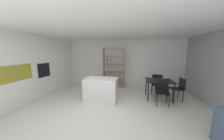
# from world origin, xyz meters

# --- Properties ---
(ground_plane) EXTENTS (9.82, 9.82, 0.00)m
(ground_plane) POSITION_xyz_m (0.00, 0.00, 0.00)
(ground_plane) COLOR silver
(ceiling_slab) EXTENTS (7.13, 6.38, 0.06)m
(ceiling_slab) POSITION_xyz_m (0.00, 0.00, 2.63)
(ceiling_slab) COLOR white
(ceiling_slab) RESTS_ON ground_plane
(back_partition) EXTENTS (7.13, 0.06, 2.60)m
(back_partition) POSITION_xyz_m (0.00, 3.16, 1.30)
(back_partition) COLOR white
(back_partition) RESTS_ON ground_plane
(tall_cabinet_run_left) EXTENTS (0.67, 5.76, 2.60)m
(tall_cabinet_run_left) POSITION_xyz_m (-3.17, 0.00, 1.30)
(tall_cabinet_run_left) COLOR white
(tall_cabinet_run_left) RESTS_ON ground_plane
(cabinet_niche_splashback) EXTENTS (0.01, 1.21, 0.53)m
(cabinet_niche_splashback) POSITION_xyz_m (-2.83, -0.32, 1.23)
(cabinet_niche_splashback) COLOR #9E932D
(cabinet_niche_splashback) RESTS_ON ground_plane
(built_in_oven) EXTENTS (0.06, 0.56, 0.57)m
(built_in_oven) POSITION_xyz_m (-2.81, 0.83, 1.16)
(built_in_oven) COLOR black
(built_in_oven) RESTS_ON ground_plane
(kitchen_island) EXTENTS (1.27, 0.71, 0.89)m
(kitchen_island) POSITION_xyz_m (-0.35, 0.96, 0.45)
(kitchen_island) COLOR white
(kitchen_island) RESTS_ON ground_plane
(open_bookshelf) EXTENTS (1.16, 0.30, 2.13)m
(open_bookshelf) POSITION_xyz_m (-0.22, 2.79, 1.00)
(open_bookshelf) COLOR #997551
(open_bookshelf) RESTS_ON ground_plane
(dining_table) EXTENTS (1.03, 0.84, 0.78)m
(dining_table) POSITION_xyz_m (1.93, 1.54, 0.69)
(dining_table) COLOR black
(dining_table) RESTS_ON ground_plane
(dining_chair_far) EXTENTS (0.46, 0.50, 0.95)m
(dining_chair_far) POSITION_xyz_m (1.92, 1.97, 0.55)
(dining_chair_far) COLOR black
(dining_chair_far) RESTS_ON ground_plane
(dining_chair_window_side) EXTENTS (0.49, 0.46, 0.90)m
(dining_chair_window_side) POSITION_xyz_m (2.66, 1.55, 0.54)
(dining_chair_window_side) COLOR black
(dining_chair_window_side) RESTS_ON ground_plane
(dining_chair_near) EXTENTS (0.47, 0.47, 0.94)m
(dining_chair_near) POSITION_xyz_m (1.93, 1.10, 0.57)
(dining_chair_near) COLOR black
(dining_chair_near) RESTS_ON ground_plane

